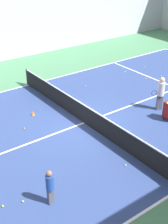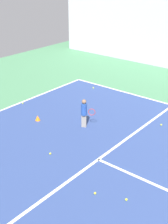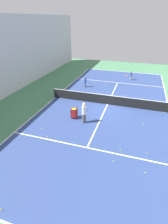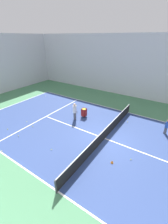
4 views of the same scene
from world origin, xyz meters
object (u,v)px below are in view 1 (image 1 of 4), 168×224
Objects in this scene: tennis_net at (84,114)px; coach_at_net at (161,91)px; child_midcourt at (50,185)px; training_cone_0 at (33,113)px.

tennis_net is 4.12m from coach_at_net.
training_cone_0 is (-5.68, 2.37, -0.65)m from child_midcourt.
tennis_net is 2.69m from training_cone_0.
training_cone_0 is at bearing -143.19° from tennis_net.
coach_at_net reaches higher than tennis_net.
training_cone_0 is at bearing -2.28° from coach_at_net.
child_midcourt reaches higher than tennis_net.
coach_at_net is 8.31× the size of training_cone_0.
tennis_net is 6.56× the size of coach_at_net.
tennis_net reaches higher than training_cone_0.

